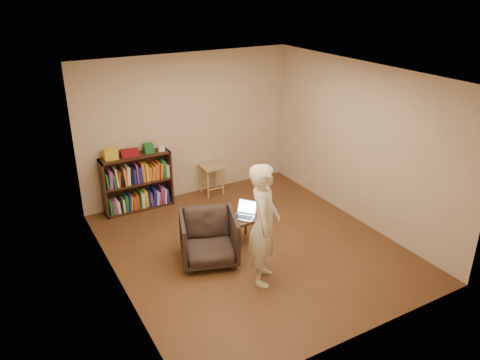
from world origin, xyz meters
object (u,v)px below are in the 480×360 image
bookshelf (137,185)px  armchair (209,238)px  laptop (245,213)px  stool (212,171)px  side_table (241,222)px  person (264,225)px

bookshelf → armchair: bearing=-80.7°
laptop → armchair: bearing=-111.5°
bookshelf → stool: bookshelf is taller
bookshelf → side_table: size_ratio=2.83×
laptop → person: 1.11m
armchair → person: bearing=-42.4°
armchair → person: 1.00m
armchair → laptop: bearing=36.6°
side_table → laptop: 0.14m
laptop → person: size_ratio=0.27×
side_table → person: size_ratio=0.25×
bookshelf → laptop: size_ratio=2.64×
stool → person: (-0.63, -2.80, 0.38)m
stool → person: bearing=-102.6°
person → laptop: bearing=18.4°
side_table → armchair: bearing=-161.8°
stool → armchair: 2.29m
bookshelf → armchair: size_ratio=1.50×
bookshelf → laptop: (1.08, -1.88, 0.04)m
laptop → person: person is taller
bookshelf → stool: (1.40, -0.09, 0.02)m
side_table → person: 1.12m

